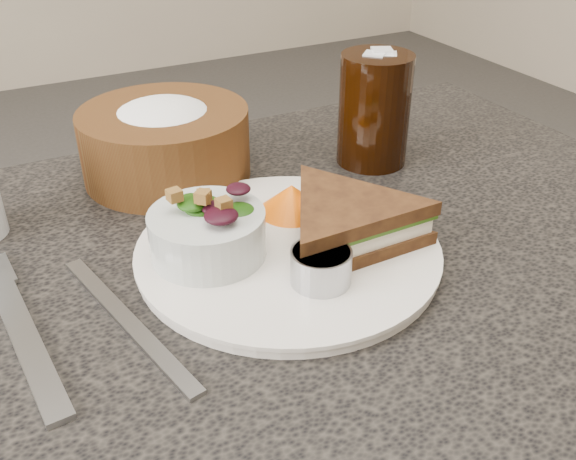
% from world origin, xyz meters
% --- Properties ---
extents(dinner_plate, '(0.28, 0.28, 0.01)m').
position_xyz_m(dinner_plate, '(0.03, 0.02, 0.76)').
color(dinner_plate, silver).
rests_on(dinner_plate, dining_table).
extents(sandwich, '(0.18, 0.18, 0.05)m').
position_xyz_m(sandwich, '(0.08, -0.00, 0.79)').
color(sandwich, '#4E2E14').
rests_on(sandwich, dinner_plate).
extents(salad_bowl, '(0.14, 0.14, 0.06)m').
position_xyz_m(salad_bowl, '(-0.04, 0.04, 0.79)').
color(salad_bowl, '#B7BEBA').
rests_on(salad_bowl, dinner_plate).
extents(dressing_ramekin, '(0.06, 0.06, 0.03)m').
position_xyz_m(dressing_ramekin, '(0.03, -0.05, 0.78)').
color(dressing_ramekin, '#A2A5AC').
rests_on(dressing_ramekin, dinner_plate).
extents(orange_wedge, '(0.10, 0.10, 0.03)m').
position_xyz_m(orange_wedge, '(0.06, 0.07, 0.78)').
color(orange_wedge, '#FF6507').
rests_on(orange_wedge, dinner_plate).
extents(fork, '(0.04, 0.21, 0.01)m').
position_xyz_m(fork, '(-0.21, 0.01, 0.75)').
color(fork, '#A7A8AB').
rests_on(fork, dining_table).
extents(knife, '(0.06, 0.22, 0.00)m').
position_xyz_m(knife, '(-0.13, -0.01, 0.75)').
color(knife, '#9C9C9E').
rests_on(knife, dining_table).
extents(bread_basket, '(0.24, 0.24, 0.11)m').
position_xyz_m(bread_basket, '(-0.01, 0.24, 0.80)').
color(bread_basket, '#452F14').
rests_on(bread_basket, dining_table).
extents(cola_glass, '(0.10, 0.10, 0.14)m').
position_xyz_m(cola_glass, '(0.22, 0.16, 0.82)').
color(cola_glass, black).
rests_on(cola_glass, dining_table).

